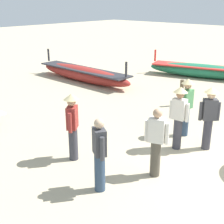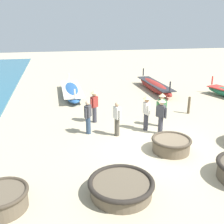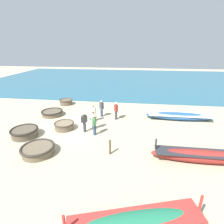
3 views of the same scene
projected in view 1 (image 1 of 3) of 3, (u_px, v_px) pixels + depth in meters
long_boat_green_hull at (83, 74)px, 14.81m from camera, size 1.00×5.77×1.27m
long_boat_blue_hull at (201, 70)px, 15.57m from camera, size 2.45×5.32×1.22m
fisherman_hauling at (156, 141)px, 6.67m from camera, size 0.33×0.50×1.57m
fisherman_standing_right at (209, 114)px, 7.87m from camera, size 0.39×0.42×1.67m
fisherman_standing_left at (179, 114)px, 7.89m from camera, size 0.36×0.53×1.67m
fisherman_crouching at (186, 104)px, 8.68m from camera, size 0.53×0.36×1.67m
fisherman_by_coracle at (72, 123)px, 7.33m from camera, size 0.45×0.38×1.67m
fisherman_with_hat at (100, 153)px, 6.14m from camera, size 0.37×0.47×1.57m
mooring_post_inland at (181, 93)px, 11.35m from camera, size 0.14×0.14×0.97m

